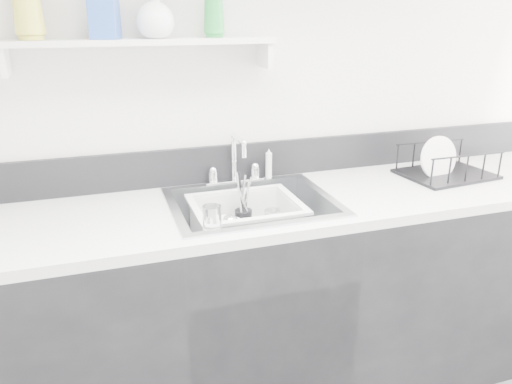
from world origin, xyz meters
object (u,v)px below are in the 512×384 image
object	(u,v)px
wash_tub	(246,222)
dish_rack	(447,161)
counter_run	(252,303)
sink	(252,223)

from	to	relation	value
wash_tub	dish_rack	world-z (taller)	dish_rack
counter_run	dish_rack	world-z (taller)	dish_rack
sink	dish_rack	world-z (taller)	dish_rack
counter_run	wash_tub	distance (m)	0.38
sink	wash_tub	xyz separation A→B (m)	(-0.02, 0.01, 0.00)
counter_run	sink	size ratio (longest dim) A/B	5.00
counter_run	dish_rack	xyz separation A→B (m)	(0.94, 0.05, 0.53)
counter_run	dish_rack	distance (m)	1.08
dish_rack	counter_run	bearing A→B (deg)	177.27
counter_run	sink	xyz separation A→B (m)	(0.00, 0.00, 0.37)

